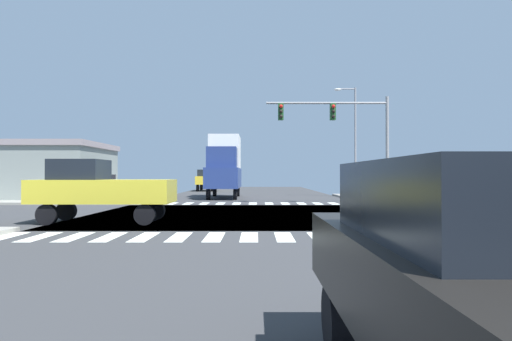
{
  "coord_description": "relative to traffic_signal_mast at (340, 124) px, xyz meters",
  "views": [
    {
      "loc": [
        0.44,
        -19.86,
        1.78
      ],
      "look_at": [
        0.47,
        7.15,
        2.04
      ],
      "focal_mm": 30.84,
      "sensor_mm": 36.0,
      "label": 1
    }
  ],
  "objects": [
    {
      "name": "street_lamp",
      "position": [
        2.52,
        7.94,
        0.25
      ],
      "size": [
        1.78,
        0.32,
        8.74
      ],
      "color": "gray",
      "rests_on": "ground"
    },
    {
      "name": "traffic_signal_mast",
      "position": [
        0.0,
        0.0,
        0.0
      ],
      "size": [
        7.57,
        0.55,
        6.61
      ],
      "color": "gray",
      "rests_on": "ground"
    },
    {
      "name": "sidewalk_corner_nw",
      "position": [
        -18.62,
        4.84,
        -4.85
      ],
      "size": [
        12.0,
        12.0,
        0.14
      ],
      "color": "gray",
      "rests_on": "ground"
    },
    {
      "name": "box_truck_farside_1",
      "position": [
        -7.62,
        6.96,
        -2.35
      ],
      "size": [
        2.4,
        7.2,
        4.85
      ],
      "rotation": [
        0.0,
        0.0,
        3.14
      ],
      "color": "black",
      "rests_on": "ground"
    },
    {
      "name": "sedan_crossing_1",
      "position": [
        -3.62,
        -24.05,
        -3.8
      ],
      "size": [
        1.8,
        4.3,
        1.88
      ],
      "color": "black",
      "rests_on": "ground"
    },
    {
      "name": "crosswalk_far",
      "position": [
        -5.87,
        0.14,
        -4.91
      ],
      "size": [
        13.5,
        2.0,
        0.01
      ],
      "color": "white",
      "rests_on": "ground"
    },
    {
      "name": "sidewalk_corner_ne",
      "position": [
        7.38,
        4.84,
        -4.85
      ],
      "size": [
        12.0,
        12.0,
        0.14
      ],
      "color": "gray",
      "rests_on": "ground"
    },
    {
      "name": "suv_trailing_2",
      "position": [
        -10.62,
        21.43,
        -3.52
      ],
      "size": [
        1.96,
        4.6,
        2.34
      ],
      "rotation": [
        0.0,
        0.0,
        3.14
      ],
      "color": "black",
      "rests_on": "ground"
    },
    {
      "name": "bank_building",
      "position": [
        -22.85,
        5.06,
        -2.86
      ],
      "size": [
        14.49,
        7.95,
        4.09
      ],
      "color": "gray",
      "rests_on": "ground"
    },
    {
      "name": "ground",
      "position": [
        -5.62,
        -7.16,
        -4.94
      ],
      "size": [
        90.0,
        90.0,
        0.05
      ],
      "color": "#353638"
    },
    {
      "name": "crosswalk_near",
      "position": [
        -5.87,
        -14.46,
        -4.91
      ],
      "size": [
        13.5,
        2.0,
        0.01
      ],
      "color": "white",
      "rests_on": "ground"
    },
    {
      "name": "pickup_middle_2",
      "position": [
        -11.03,
        -10.66,
        -3.63
      ],
      "size": [
        5.1,
        2.0,
        2.35
      ],
      "rotation": [
        0.0,
        0.0,
        1.57
      ],
      "color": "black",
      "rests_on": "ground"
    }
  ]
}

